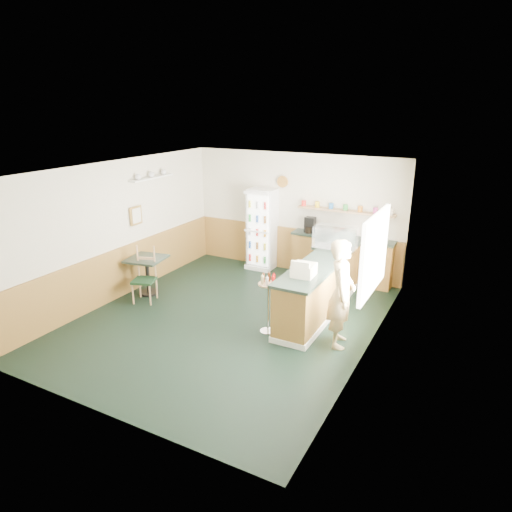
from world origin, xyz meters
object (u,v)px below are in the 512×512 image
Objects in this scene: cafe_table at (147,269)px; shopkeeper at (341,294)px; drinks_fridge at (262,229)px; cash_register at (304,270)px; cafe_chair at (147,273)px; condiment_stand at (268,296)px; display_case at (335,239)px.

shopkeeper is at bearing -2.51° from cafe_table.
drinks_fridge is 3.26m from cash_register.
drinks_fridge is at bearing 126.90° from cash_register.
shopkeeper is at bearing -43.85° from drinks_fridge.
cash_register is at bearing -50.52° from drinks_fridge.
drinks_fridge reaches higher than cafe_chair.
cash_register is 0.21× the size of shopkeeper.
cafe_chair is at bearing 177.91° from condiment_stand.
condiment_stand is (-1.20, -0.16, -0.21)m from shopkeeper.
shopkeeper is 3.92m from cafe_chair.
cash_register is at bearing -90.00° from display_case.
drinks_fridge is 5.09× the size of cash_register.
drinks_fridge is 2.32× the size of cafe_table.
display_case is 0.78× the size of condiment_stand.
shopkeeper is 4.12m from cafe_table.
shopkeeper reaches higher than condiment_stand.
display_case is 1.91m from shopkeeper.
display_case is 1.59m from cash_register.
drinks_fridge reaches higher than display_case.
display_case reaches higher than cafe_chair.
shopkeeper is (2.77, -2.66, -0.05)m from drinks_fridge.
shopkeeper is (0.70, -0.15, -0.23)m from cash_register.
cash_register reaches higher than condiment_stand.
drinks_fridge is 2.97m from cafe_chair.
condiment_stand is (-0.50, -0.31, -0.44)m from cash_register.
drinks_fridge is 2.32× the size of display_case.
drinks_fridge is 1.72× the size of cafe_chair.
display_case is (2.07, -0.93, 0.30)m from drinks_fridge.
shopkeeper reaches higher than display_case.
cafe_table is 0.31m from cafe_chair.
cash_register is at bearing 31.55° from condiment_stand.
display_case is 0.74× the size of cafe_chair.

